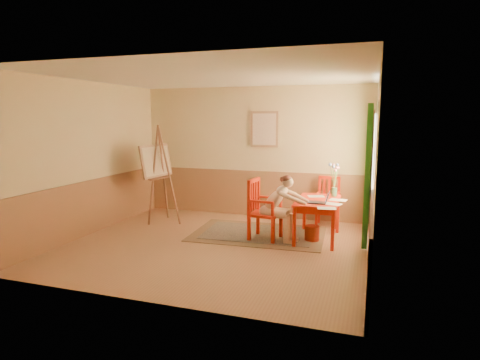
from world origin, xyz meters
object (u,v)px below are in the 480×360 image
(table, at_px, (318,205))
(easel, at_px, (158,165))
(chair_left, at_px, (262,209))
(chair_back, at_px, (328,201))
(figure, at_px, (279,205))
(laptop, at_px, (321,201))

(table, height_order, easel, easel)
(table, xyz_separation_m, chair_left, (-0.93, -0.28, -0.09))
(chair_back, relative_size, easel, 0.49)
(figure, height_order, laptop, figure)
(table, height_order, chair_left, chair_left)
(table, distance_m, laptop, 0.32)
(laptop, distance_m, easel, 3.45)
(figure, distance_m, laptop, 0.72)
(chair_left, bearing_deg, chair_back, 52.88)
(table, xyz_separation_m, laptop, (0.08, -0.28, 0.13))
(easel, bearing_deg, chair_left, -12.95)
(chair_left, xyz_separation_m, figure, (0.30, -0.04, 0.11))
(chair_left, height_order, laptop, chair_left)
(laptop, bearing_deg, chair_back, 90.30)
(table, distance_m, easel, 3.36)
(table, distance_m, figure, 0.71)
(table, distance_m, chair_left, 0.97)
(chair_back, distance_m, figure, 1.54)
(table, bearing_deg, chair_left, -163.05)
(laptop, height_order, easel, easel)
(table, bearing_deg, laptop, -74.51)
(table, bearing_deg, figure, -152.66)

